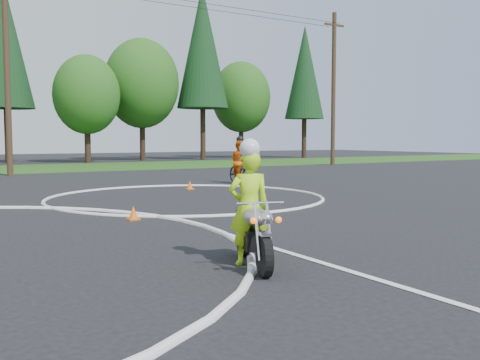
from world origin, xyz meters
TOP-DOWN VIEW (x-y plane):
  - primary_motorcycle at (5.09, -0.20)m, footprint 0.85×1.73m
  - rider_primary_grp at (5.10, -0.07)m, footprint 0.67×0.55m
  - rider_second_grp at (11.97, 11.47)m, footprint 0.93×2.01m
  - traffic_cones at (2.38, 1.99)m, footprint 16.10×15.41m
  - treeline at (14.78, 34.61)m, footprint 38.20×8.10m
  - utility_poles at (5.00, 21.00)m, footprint 41.60×1.12m

SIDE VIEW (x-z plane):
  - traffic_cones at x=2.38m, z-range -0.01..0.29m
  - primary_motorcycle at x=5.09m, z-range -0.01..0.93m
  - rider_second_grp at x=11.97m, z-range -0.27..1.59m
  - rider_primary_grp at x=5.10m, z-range -0.03..1.72m
  - utility_poles at x=5.00m, z-range 0.20..10.20m
  - treeline at x=14.78m, z-range -0.64..13.88m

